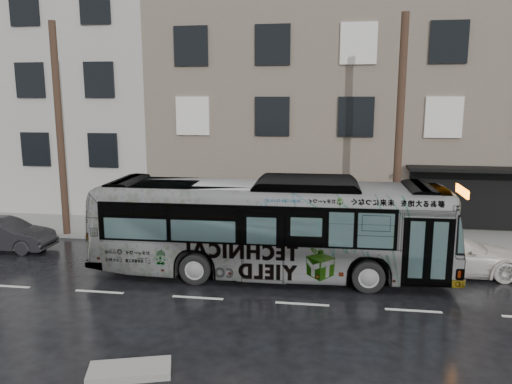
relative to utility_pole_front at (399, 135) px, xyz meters
The scene contains 10 objects.
ground 8.65m from the utility_pole_front, 153.08° to the right, with size 120.00×120.00×0.00m, color black.
sidewalk 8.11m from the utility_pole_front, 166.17° to the left, with size 90.00×3.60×0.15m, color gray.
building_taupe 9.56m from the utility_pole_front, 99.07° to the left, with size 20.00×12.00×11.00m, color #77685C.
utility_pole_front is the anchor object (origin of this frame).
utility_pole_rear 14.00m from the utility_pole_front, behind, with size 0.30×0.30×9.00m, color #432D21.
sign_post 3.48m from the utility_pole_front, ahead, with size 0.06×0.06×2.40m, color slate.
bus 6.40m from the utility_pole_front, 143.21° to the right, with size 2.85×12.18×3.39m, color #B2B2B2.
white_sedan 4.80m from the utility_pole_front, 55.79° to the right, with size 2.07×5.10×1.48m, color silver.
dark_sedan 16.11m from the utility_pole_front, behind, with size 1.36×3.89×1.28m, color black.
slush_pile 13.12m from the utility_pole_front, 123.86° to the right, with size 1.80×0.80×0.18m, color #A19E99.
Camera 1 is at (3.91, -16.50, 6.02)m, focal length 35.00 mm.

